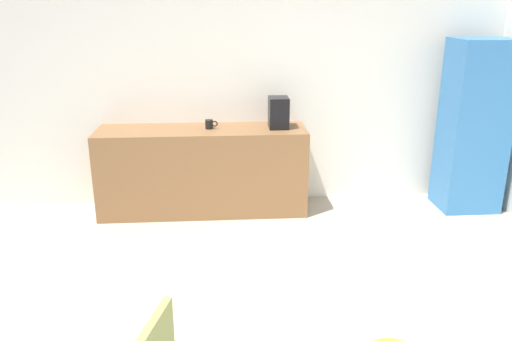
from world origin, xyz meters
TOP-DOWN VIEW (x-y plane):
  - wall_back at (0.00, 3.00)m, footprint 6.00×0.10m
  - counter_block at (-0.30, 2.65)m, footprint 2.16×0.60m
  - locker_cabinet at (2.55, 2.55)m, footprint 0.60×0.50m
  - mug_white at (-0.22, 2.66)m, footprint 0.13×0.08m
  - coffee_maker at (0.50, 2.65)m, footprint 0.20×0.24m

SIDE VIEW (x-z plane):
  - counter_block at x=-0.30m, z-range 0.00..0.90m
  - locker_cabinet at x=2.55m, z-range 0.00..1.80m
  - mug_white at x=-0.22m, z-range 0.90..1.00m
  - coffee_maker at x=0.50m, z-range 0.90..1.22m
  - wall_back at x=0.00m, z-range 0.00..2.60m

